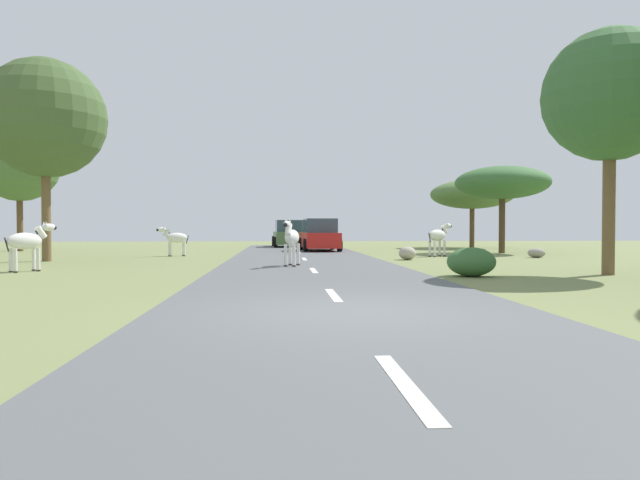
# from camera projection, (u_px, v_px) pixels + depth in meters

# --- Properties ---
(ground_plane) EXTENTS (90.00, 90.00, 0.00)m
(ground_plane) POSITION_uv_depth(u_px,v_px,m) (349.00, 314.00, 8.53)
(ground_plane) COLOR olive
(road) EXTENTS (6.00, 64.00, 0.05)m
(road) POSITION_uv_depth(u_px,v_px,m) (346.00, 313.00, 8.53)
(road) COLOR #56595B
(road) RESTS_ON ground_plane
(lane_markings) EXTENTS (0.16, 56.00, 0.01)m
(lane_markings) POSITION_uv_depth(u_px,v_px,m) (355.00, 322.00, 7.53)
(lane_markings) COLOR silver
(lane_markings) RESTS_ON road
(zebra_0) EXTENTS (0.67, 1.62, 1.55)m
(zebra_0) POSITION_uv_depth(u_px,v_px,m) (291.00, 238.00, 18.41)
(zebra_0) COLOR silver
(zebra_0) RESTS_ON road
(zebra_1) EXTENTS (1.45, 1.19, 1.58)m
(zebra_1) POSITION_uv_depth(u_px,v_px,m) (438.00, 236.00, 25.52)
(zebra_1) COLOR silver
(zebra_1) RESTS_ON ground_plane
(zebra_2) EXTENTS (1.17, 1.36, 1.51)m
(zebra_2) POSITION_uv_depth(u_px,v_px,m) (28.00, 242.00, 16.72)
(zebra_2) COLOR silver
(zebra_2) RESTS_ON ground_plane
(zebra_3) EXTENTS (1.40, 0.77, 1.39)m
(zebra_3) POSITION_uv_depth(u_px,v_px,m) (175.00, 238.00, 25.74)
(zebra_3) COLOR silver
(zebra_3) RESTS_ON ground_plane
(car_0) EXTENTS (2.21, 4.43, 1.74)m
(car_0) POSITION_uv_depth(u_px,v_px,m) (288.00, 235.00, 36.87)
(car_0) COLOR #476B38
(car_0) RESTS_ON road
(car_1) EXTENTS (2.20, 4.43, 1.74)m
(car_1) POSITION_uv_depth(u_px,v_px,m) (320.00, 236.00, 30.67)
(car_1) COLOR red
(car_1) RESTS_ON road
(tree_0) EXTENTS (3.64, 3.64, 6.80)m
(tree_0) POSITION_uv_depth(u_px,v_px,m) (610.00, 96.00, 15.52)
(tree_0) COLOR brown
(tree_0) RESTS_ON ground_plane
(tree_1) EXTENTS (4.59, 4.59, 7.84)m
(tree_1) POSITION_uv_depth(u_px,v_px,m) (45.00, 119.00, 21.75)
(tree_1) COLOR brown
(tree_1) RESTS_ON ground_plane
(tree_3) EXTENTS (5.33, 5.33, 4.38)m
(tree_3) POSITION_uv_depth(u_px,v_px,m) (472.00, 194.00, 36.16)
(tree_3) COLOR brown
(tree_3) RESTS_ON ground_plane
(tree_4) EXTENTS (4.40, 4.40, 7.16)m
(tree_4) POSITION_uv_depth(u_px,v_px,m) (19.00, 162.00, 31.06)
(tree_4) COLOR brown
(tree_4) RESTS_ON ground_plane
(tree_5) EXTENTS (4.75, 4.75, 4.43)m
(tree_5) POSITION_uv_depth(u_px,v_px,m) (502.00, 183.00, 28.69)
(tree_5) COLOR #4C3823
(tree_5) RESTS_ON ground_plane
(bush_2) EXTENTS (1.31, 1.18, 0.78)m
(bush_2) POSITION_uv_depth(u_px,v_px,m) (471.00, 262.00, 15.13)
(bush_2) COLOR #386633
(bush_2) RESTS_ON ground_plane
(rock_0) EXTENTS (0.70, 0.77, 0.54)m
(rock_0) POSITION_uv_depth(u_px,v_px,m) (407.00, 253.00, 22.86)
(rock_0) COLOR #A89E8C
(rock_0) RESTS_ON ground_plane
(rock_1) EXTENTS (0.77, 0.56, 0.42)m
(rock_1) POSITION_uv_depth(u_px,v_px,m) (536.00, 253.00, 24.45)
(rock_1) COLOR gray
(rock_1) RESTS_ON ground_plane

